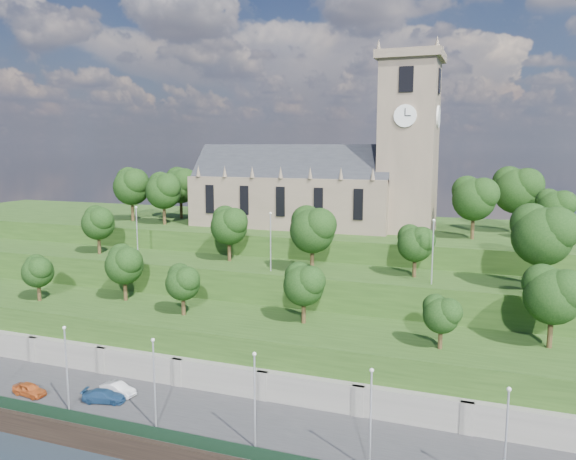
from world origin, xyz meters
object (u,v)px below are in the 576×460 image
at_px(car_left, 29,389).
at_px(car_middle, 118,389).
at_px(car_right, 104,396).
at_px(church, 323,180).

xyz_separation_m(car_left, car_middle, (8.63, 3.25, 0.01)).
height_order(car_middle, car_right, car_middle).
distance_m(car_left, car_middle, 9.22).
bearing_deg(car_left, church, -18.60).
xyz_separation_m(church, car_right, (-10.68, -40.81, -19.89)).
height_order(church, car_right, church).
height_order(car_left, car_middle, car_middle).
bearing_deg(church, car_right, -104.67).
bearing_deg(car_left, car_middle, -63.76).
relative_size(car_middle, car_right, 0.92).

